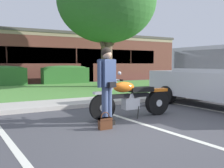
{
  "coord_description": "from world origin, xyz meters",
  "views": [
    {
      "loc": [
        -2.95,
        -4.28,
        1.35
      ],
      "look_at": [
        -0.01,
        1.06,
        0.85
      ],
      "focal_mm": 39.69,
      "sensor_mm": 36.0,
      "label": 1
    }
  ],
  "objects_px": {
    "parked_suv_adjacent": "(224,77)",
    "shade_tree": "(107,1)",
    "brick_building": "(0,58)",
    "hedge_center_right": "(65,74)",
    "hedge_center_left": "(0,76)",
    "rider_person": "(107,80)",
    "motorcycle": "(134,98)",
    "handbag": "(105,122)"
  },
  "relations": [
    {
      "from": "motorcycle",
      "to": "rider_person",
      "type": "xyz_separation_m",
      "value": [
        -0.97,
        -0.38,
        0.5
      ]
    },
    {
      "from": "motorcycle",
      "to": "handbag",
      "type": "relative_size",
      "value": 6.23
    },
    {
      "from": "rider_person",
      "to": "hedge_center_right",
      "type": "height_order",
      "value": "rider_person"
    },
    {
      "from": "parked_suv_adjacent",
      "to": "hedge_center_right",
      "type": "distance_m",
      "value": 11.14
    },
    {
      "from": "parked_suv_adjacent",
      "to": "brick_building",
      "type": "bearing_deg",
      "value": 106.05
    },
    {
      "from": "parked_suv_adjacent",
      "to": "shade_tree",
      "type": "xyz_separation_m",
      "value": [
        -0.11,
        7.53,
        3.87
      ]
    },
    {
      "from": "shade_tree",
      "to": "hedge_center_left",
      "type": "bearing_deg",
      "value": 146.23
    },
    {
      "from": "motorcycle",
      "to": "brick_building",
      "type": "xyz_separation_m",
      "value": [
        -1.71,
        16.73,
        1.36
      ]
    },
    {
      "from": "motorcycle",
      "to": "hedge_center_left",
      "type": "bearing_deg",
      "value": 101.57
    },
    {
      "from": "parked_suv_adjacent",
      "to": "brick_building",
      "type": "relative_size",
      "value": 0.18
    },
    {
      "from": "parked_suv_adjacent",
      "to": "shade_tree",
      "type": "relative_size",
      "value": 0.68
    },
    {
      "from": "handbag",
      "to": "shade_tree",
      "type": "bearing_deg",
      "value": 62.18
    },
    {
      "from": "rider_person",
      "to": "brick_building",
      "type": "height_order",
      "value": "brick_building"
    },
    {
      "from": "rider_person",
      "to": "parked_suv_adjacent",
      "type": "height_order",
      "value": "parked_suv_adjacent"
    },
    {
      "from": "shade_tree",
      "to": "hedge_center_right",
      "type": "bearing_deg",
      "value": 109.91
    },
    {
      "from": "parked_suv_adjacent",
      "to": "hedge_center_left",
      "type": "height_order",
      "value": "parked_suv_adjacent"
    },
    {
      "from": "rider_person",
      "to": "parked_suv_adjacent",
      "type": "xyz_separation_m",
      "value": [
        4.13,
        0.17,
        -0.04
      ]
    },
    {
      "from": "parked_suv_adjacent",
      "to": "hedge_center_right",
      "type": "bearing_deg",
      "value": 97.16
    },
    {
      "from": "rider_person",
      "to": "parked_suv_adjacent",
      "type": "bearing_deg",
      "value": 2.33
    },
    {
      "from": "hedge_center_left",
      "to": "parked_suv_adjacent",
      "type": "bearing_deg",
      "value": -64.03
    },
    {
      "from": "brick_building",
      "to": "hedge_center_right",
      "type": "bearing_deg",
      "value": -59.38
    },
    {
      "from": "parked_suv_adjacent",
      "to": "shade_tree",
      "type": "distance_m",
      "value": 8.46
    },
    {
      "from": "motorcycle",
      "to": "parked_suv_adjacent",
      "type": "bearing_deg",
      "value": -3.76
    },
    {
      "from": "handbag",
      "to": "shade_tree",
      "type": "height_order",
      "value": "shade_tree"
    },
    {
      "from": "shade_tree",
      "to": "hedge_center_right",
      "type": "relative_size",
      "value": 2.34
    },
    {
      "from": "motorcycle",
      "to": "handbag",
      "type": "distance_m",
      "value": 1.39
    },
    {
      "from": "hedge_center_left",
      "to": "brick_building",
      "type": "xyz_separation_m",
      "value": [
        0.51,
        5.89,
        1.2
      ]
    },
    {
      "from": "parked_suv_adjacent",
      "to": "hedge_center_left",
      "type": "bearing_deg",
      "value": 115.97
    },
    {
      "from": "rider_person",
      "to": "motorcycle",
      "type": "bearing_deg",
      "value": 21.23
    },
    {
      "from": "handbag",
      "to": "hedge_center_left",
      "type": "distance_m",
      "value": 11.58
    },
    {
      "from": "rider_person",
      "to": "handbag",
      "type": "distance_m",
      "value": 0.92
    },
    {
      "from": "rider_person",
      "to": "hedge_center_right",
      "type": "xyz_separation_m",
      "value": [
        2.74,
        11.22,
        -0.34
      ]
    },
    {
      "from": "hedge_center_right",
      "to": "hedge_center_left",
      "type": "bearing_deg",
      "value": -180.0
    },
    {
      "from": "parked_suv_adjacent",
      "to": "hedge_center_left",
      "type": "xyz_separation_m",
      "value": [
        -5.38,
        11.05,
        -0.3
      ]
    },
    {
      "from": "shade_tree",
      "to": "hedge_center_left",
      "type": "distance_m",
      "value": 7.59
    },
    {
      "from": "rider_person",
      "to": "shade_tree",
      "type": "height_order",
      "value": "shade_tree"
    },
    {
      "from": "rider_person",
      "to": "handbag",
      "type": "bearing_deg",
      "value": -123.65
    },
    {
      "from": "rider_person",
      "to": "hedge_center_right",
      "type": "relative_size",
      "value": 0.56
    },
    {
      "from": "handbag",
      "to": "shade_tree",
      "type": "relative_size",
      "value": 0.05
    },
    {
      "from": "parked_suv_adjacent",
      "to": "shade_tree",
      "type": "bearing_deg",
      "value": 90.85
    },
    {
      "from": "shade_tree",
      "to": "brick_building",
      "type": "relative_size",
      "value": 0.26
    },
    {
      "from": "hedge_center_right",
      "to": "brick_building",
      "type": "distance_m",
      "value": 6.95
    }
  ]
}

